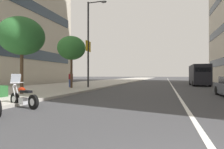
# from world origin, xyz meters

# --- Properties ---
(sidewalk_right_plaza) EXTENTS (160.00, 10.36, 0.15)m
(sidewalk_right_plaza) POSITION_xyz_m (30.00, 12.38, 0.07)
(sidewalk_right_plaza) COLOR #B2ADA3
(sidewalk_right_plaza) RESTS_ON ground
(lane_centre_stripe) EXTENTS (110.00, 0.16, 0.01)m
(lane_centre_stripe) POSITION_xyz_m (35.00, 0.00, 0.00)
(lane_centre_stripe) COLOR silver
(lane_centre_stripe) RESTS_ON ground
(motorcycle_mid_row) EXTENTS (0.86, 2.01, 1.46)m
(motorcycle_mid_row) POSITION_xyz_m (4.57, 6.79, 0.43)
(motorcycle_mid_row) COLOR black
(motorcycle_mid_row) RESTS_ON ground
(delivery_van_ahead) EXTENTS (6.05, 2.23, 2.81)m
(delivery_van_ahead) POSITION_xyz_m (25.20, -3.58, 1.50)
(delivery_van_ahead) COLOR black
(delivery_van_ahead) RESTS_ON ground
(street_lamp_with_banners) EXTENTS (1.26, 2.15, 9.03)m
(street_lamp_with_banners) POSITION_xyz_m (15.70, 8.42, 5.41)
(street_lamp_with_banners) COLOR #232326
(street_lamp_with_banners) RESTS_ON sidewalk_right_plaza
(street_tree_by_lamp_post) EXTENTS (3.02, 3.02, 5.21)m
(street_tree_by_lamp_post) POSITION_xyz_m (8.17, 10.25, 4.06)
(street_tree_by_lamp_post) COLOR #473323
(street_tree_by_lamp_post) RESTS_ON sidewalk_right_plaza
(street_tree_far_plaza) EXTENTS (2.80, 2.80, 5.19)m
(street_tree_far_plaza) POSITION_xyz_m (14.36, 9.91, 4.13)
(street_tree_far_plaza) COLOR #473323
(street_tree_far_plaza) RESTS_ON sidewalk_right_plaza
(pedestrian_on_plaza) EXTENTS (0.47, 0.47, 1.64)m
(pedestrian_on_plaza) POSITION_xyz_m (15.27, 10.51, 0.98)
(pedestrian_on_plaza) COLOR #33478C
(pedestrian_on_plaza) RESTS_ON sidewalk_right_plaza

